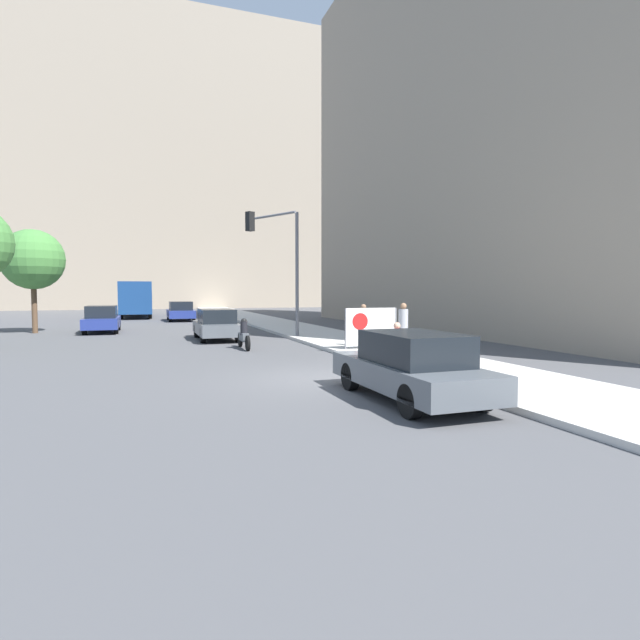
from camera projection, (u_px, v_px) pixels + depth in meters
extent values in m
plane|color=#4F4F51|center=(330.00, 379.00, 13.06)|extent=(160.00, 160.00, 0.00)
cube|color=beige|center=(301.00, 330.00, 28.46)|extent=(3.74, 90.00, 0.14)
cube|color=gray|center=(161.00, 166.00, 67.87)|extent=(52.00, 12.00, 38.57)
cube|color=gray|center=(490.00, 117.00, 29.84)|extent=(10.00, 32.00, 25.39)
cylinder|color=#474C56|center=(395.00, 354.00, 15.40)|extent=(0.03, 0.03, 0.43)
cylinder|color=#474C56|center=(405.00, 354.00, 15.52)|extent=(0.03, 0.03, 0.43)
cylinder|color=#474C56|center=(389.00, 353.00, 15.75)|extent=(0.03, 0.03, 0.43)
cylinder|color=#474C56|center=(400.00, 352.00, 15.87)|extent=(0.03, 0.03, 0.43)
cube|color=navy|center=(397.00, 346.00, 15.62)|extent=(0.40, 0.40, 0.02)
cube|color=navy|center=(394.00, 339.00, 15.79)|extent=(0.40, 0.02, 0.38)
cylinder|color=#424247|center=(400.00, 343.00, 15.47)|extent=(0.18, 0.42, 0.18)
cylinder|color=#424247|center=(403.00, 355.00, 15.29)|extent=(0.16, 0.16, 0.43)
cube|color=black|center=(404.00, 360.00, 15.24)|extent=(0.20, 0.28, 0.10)
cylinder|color=#B23333|center=(397.00, 338.00, 15.64)|extent=(0.34, 0.34, 0.52)
sphere|color=tan|center=(397.00, 326.00, 15.61)|extent=(0.22, 0.22, 0.22)
cylinder|color=#B23333|center=(389.00, 335.00, 15.45)|extent=(0.45, 0.09, 0.09)
cube|color=#EAE5C6|center=(383.00, 334.00, 15.38)|extent=(0.54, 0.02, 0.37)
cube|color=navy|center=(383.00, 334.00, 15.36)|extent=(0.41, 0.01, 0.09)
cylinder|color=#424247|center=(403.00, 340.00, 17.83)|extent=(0.28, 0.28, 0.85)
cylinder|color=#9E9EA3|center=(403.00, 319.00, 17.78)|extent=(0.34, 0.34, 0.67)
sphere|color=#936B4C|center=(403.00, 306.00, 17.76)|extent=(0.22, 0.22, 0.22)
cylinder|color=#756651|center=(363.00, 336.00, 19.55)|extent=(0.28, 0.28, 0.80)
cylinder|color=#9E9EA3|center=(363.00, 318.00, 19.51)|extent=(0.34, 0.34, 0.64)
sphere|color=#936B4C|center=(363.00, 307.00, 19.49)|extent=(0.21, 0.21, 0.21)
cylinder|color=slate|center=(346.00, 329.00, 18.47)|extent=(0.06, 0.06, 1.53)
cylinder|color=slate|center=(396.00, 327.00, 19.16)|extent=(0.06, 0.06, 1.53)
cube|color=white|center=(371.00, 327.00, 18.81)|extent=(2.09, 0.02, 1.43)
cylinder|color=red|center=(360.00, 321.00, 18.63)|extent=(0.63, 0.01, 0.63)
cylinder|color=slate|center=(297.00, 274.00, 23.98)|extent=(0.16, 0.16, 5.93)
cylinder|color=slate|center=(274.00, 215.00, 22.82)|extent=(1.34, 2.57, 0.11)
cube|color=black|center=(250.00, 221.00, 21.84)|extent=(0.40, 0.40, 0.84)
sphere|color=green|center=(250.00, 228.00, 21.86)|extent=(0.18, 0.18, 0.18)
cube|color=#565B60|center=(409.00, 374.00, 10.57)|extent=(1.76, 4.50, 0.54)
cube|color=black|center=(414.00, 348.00, 10.37)|extent=(1.51, 2.34, 0.64)
cylinder|color=black|center=(350.00, 376.00, 11.64)|extent=(0.22, 0.64, 0.64)
cylinder|color=black|center=(408.00, 373.00, 12.15)|extent=(0.22, 0.64, 0.64)
cylinder|color=black|center=(410.00, 401.00, 9.01)|extent=(0.22, 0.64, 0.64)
cylinder|color=black|center=(481.00, 395.00, 9.53)|extent=(0.22, 0.64, 0.64)
cube|color=#565B60|center=(216.00, 328.00, 23.61)|extent=(1.78, 4.48, 0.54)
cube|color=black|center=(217.00, 316.00, 23.41)|extent=(1.53, 2.33, 0.64)
cylinder|color=black|center=(197.00, 331.00, 24.67)|extent=(0.22, 0.64, 0.64)
cylinder|color=black|center=(228.00, 330.00, 25.19)|extent=(0.22, 0.64, 0.64)
cylinder|color=black|center=(203.00, 336.00, 22.06)|extent=(0.22, 0.64, 0.64)
cylinder|color=black|center=(238.00, 335.00, 22.58)|extent=(0.22, 0.64, 0.64)
cube|color=navy|center=(102.00, 322.00, 27.69)|extent=(1.78, 4.25, 0.56)
cube|color=black|center=(102.00, 312.00, 27.50)|extent=(1.53, 2.21, 0.66)
cylinder|color=black|center=(89.00, 325.00, 28.68)|extent=(0.22, 0.64, 0.64)
cylinder|color=black|center=(118.00, 325.00, 29.20)|extent=(0.22, 0.64, 0.64)
cylinder|color=black|center=(84.00, 329.00, 26.21)|extent=(0.22, 0.64, 0.64)
cylinder|color=black|center=(116.00, 328.00, 26.73)|extent=(0.22, 0.64, 0.64)
cube|color=navy|center=(181.00, 314.00, 38.51)|extent=(1.90, 4.62, 0.56)
cube|color=black|center=(181.00, 306.00, 38.30)|extent=(1.63, 2.40, 0.66)
cylinder|color=black|center=(168.00, 316.00, 39.59)|extent=(0.22, 0.64, 0.64)
cylinder|color=black|center=(190.00, 316.00, 40.15)|extent=(0.22, 0.64, 0.64)
cylinder|color=black|center=(170.00, 318.00, 36.90)|extent=(0.22, 0.64, 0.64)
cylinder|color=black|center=(194.00, 317.00, 37.46)|extent=(0.22, 0.64, 0.64)
cube|color=navy|center=(136.00, 297.00, 44.03)|extent=(2.53, 10.41, 2.62)
cube|color=black|center=(136.00, 296.00, 44.03)|extent=(2.55, 9.88, 0.86)
cylinder|color=black|center=(124.00, 310.00, 46.77)|extent=(0.30, 1.04, 1.04)
cylinder|color=black|center=(149.00, 310.00, 47.51)|extent=(0.30, 1.04, 1.04)
cylinder|color=black|center=(121.00, 313.00, 40.70)|extent=(0.30, 1.04, 1.04)
cylinder|color=black|center=(150.00, 312.00, 41.44)|extent=(0.30, 1.04, 1.04)
cube|color=#565B60|center=(244.00, 337.00, 19.86)|extent=(0.24, 0.94, 0.32)
cylinder|color=black|center=(244.00, 328.00, 19.80)|extent=(0.28, 0.28, 0.55)
sphere|color=black|center=(244.00, 321.00, 19.78)|extent=(0.24, 0.24, 0.24)
cylinder|color=black|center=(240.00, 340.00, 20.61)|extent=(0.10, 0.60, 0.60)
cylinder|color=black|center=(248.00, 343.00, 19.14)|extent=(0.10, 0.60, 0.60)
cylinder|color=brown|center=(34.00, 307.00, 27.17)|extent=(0.28, 0.28, 2.88)
sphere|color=#47843D|center=(33.00, 259.00, 27.02)|extent=(3.25, 3.25, 3.25)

